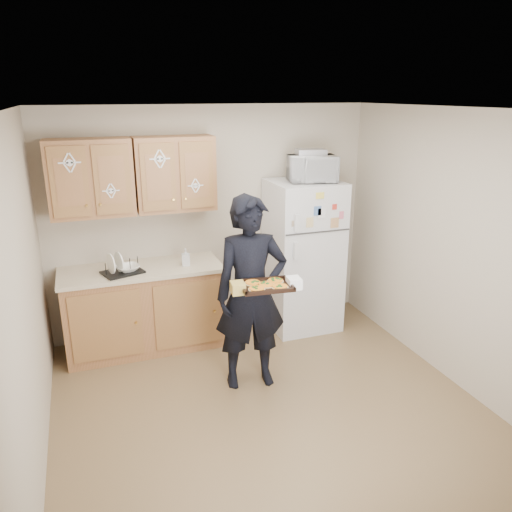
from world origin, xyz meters
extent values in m
plane|color=brown|center=(0.00, 0.00, 0.00)|extent=(3.60, 3.60, 0.00)
plane|color=silver|center=(0.00, 0.00, 2.50)|extent=(3.60, 3.60, 0.00)
cube|color=#B1A490|center=(0.00, 1.80, 1.25)|extent=(3.60, 0.04, 2.50)
cube|color=#B1A490|center=(0.00, -1.80, 1.25)|extent=(3.60, 0.04, 2.50)
cube|color=#B1A490|center=(-1.80, 0.00, 1.25)|extent=(0.04, 3.60, 2.50)
cube|color=#B1A490|center=(1.80, 0.00, 1.25)|extent=(0.04, 3.60, 2.50)
cube|color=silver|center=(0.95, 1.43, 0.85)|extent=(0.75, 0.70, 1.70)
cube|color=brown|center=(-0.85, 1.48, 0.43)|extent=(1.60, 0.60, 0.86)
cube|color=beige|center=(-0.85, 1.48, 0.88)|extent=(1.64, 0.64, 0.04)
cube|color=brown|center=(-1.25, 1.61, 1.83)|extent=(0.80, 0.33, 0.75)
cube|color=brown|center=(-0.43, 1.61, 1.83)|extent=(0.80, 0.33, 0.75)
cube|color=#EBDA53|center=(1.47, 1.67, 0.16)|extent=(0.20, 0.07, 0.32)
imported|color=black|center=(-0.01, 0.46, 0.90)|extent=(0.70, 0.50, 1.79)
cube|color=black|center=(0.03, 0.16, 1.08)|extent=(0.46, 0.35, 0.04)
cylinder|color=yellow|center=(-0.08, 0.10, 1.09)|extent=(0.14, 0.14, 0.02)
cylinder|color=yellow|center=(0.12, 0.08, 1.09)|extent=(0.14, 0.14, 0.02)
cylinder|color=yellow|center=(-0.07, 0.24, 1.09)|extent=(0.14, 0.14, 0.02)
cylinder|color=yellow|center=(0.13, 0.22, 1.09)|extent=(0.14, 0.14, 0.02)
cylinder|color=yellow|center=(0.03, 0.16, 1.09)|extent=(0.14, 0.14, 0.02)
imported|color=silver|center=(1.01, 1.38, 1.84)|extent=(0.56, 0.43, 0.28)
cube|color=#BBBBC2|center=(1.00, 1.41, 2.01)|extent=(0.34, 0.27, 0.07)
cube|color=black|center=(-1.04, 1.39, 0.97)|extent=(0.44, 0.38, 0.15)
imported|color=white|center=(-0.99, 1.39, 0.95)|extent=(0.27, 0.27, 0.06)
imported|color=silver|center=(-0.40, 1.41, 0.99)|extent=(0.09, 0.09, 0.18)
camera|label=1|loc=(-1.35, -3.45, 2.62)|focal=35.00mm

